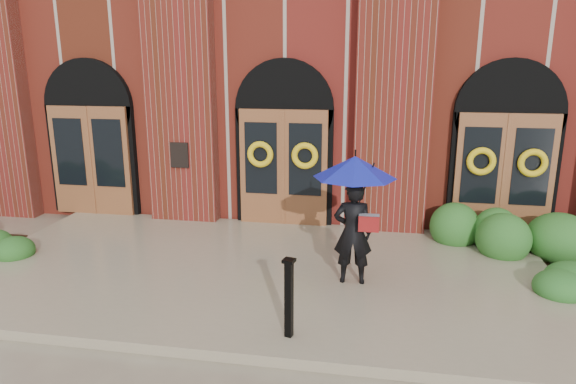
# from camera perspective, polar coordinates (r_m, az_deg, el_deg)

# --- Properties ---
(ground) EXTENTS (90.00, 90.00, 0.00)m
(ground) POSITION_cam_1_polar(r_m,az_deg,el_deg) (8.95, -3.70, -9.67)
(ground) COLOR gray
(ground) RESTS_ON ground
(landing) EXTENTS (10.00, 5.30, 0.15)m
(landing) POSITION_cam_1_polar(r_m,az_deg,el_deg) (9.05, -3.48, -8.86)
(landing) COLOR gray
(landing) RESTS_ON ground
(church_building) EXTENTS (16.20, 12.53, 7.00)m
(church_building) POSITION_cam_1_polar(r_m,az_deg,el_deg) (16.82, 3.35, 13.95)
(church_building) COLOR maroon
(church_building) RESTS_ON ground
(man_with_umbrella) EXTENTS (1.37, 1.37, 2.08)m
(man_with_umbrella) POSITION_cam_1_polar(r_m,az_deg,el_deg) (8.06, 7.37, -0.39)
(man_with_umbrella) COLOR black
(man_with_umbrella) RESTS_ON landing
(metal_post) EXTENTS (0.18, 0.18, 1.08)m
(metal_post) POSITION_cam_1_polar(r_m,az_deg,el_deg) (6.71, 0.11, -11.52)
(metal_post) COLOR black
(metal_post) RESTS_ON landing
(hedge_wall_right) EXTENTS (3.42, 1.37, 0.88)m
(hedge_wall_right) POSITION_cam_1_polar(r_m,az_deg,el_deg) (11.03, 26.56, -4.05)
(hedge_wall_right) COLOR #295F21
(hedge_wall_right) RESTS_ON ground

